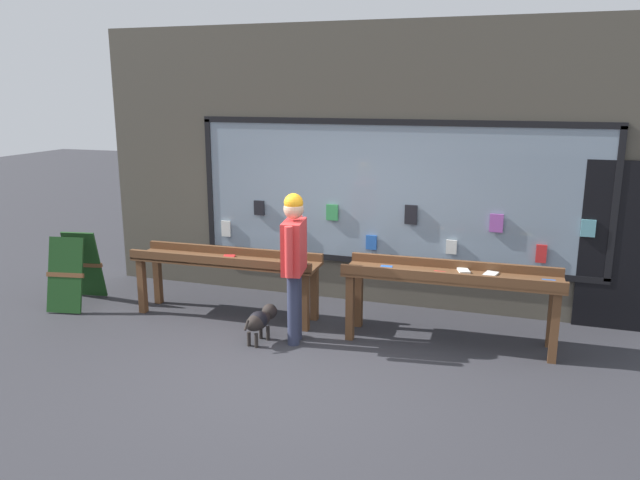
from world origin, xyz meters
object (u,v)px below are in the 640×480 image
(display_table_left, at_px, (226,265))
(sandwich_board_sign, at_px, (75,270))
(small_dog, at_px, (260,320))
(person_browsing, at_px, (294,255))
(display_table_right, at_px, (451,282))

(display_table_left, height_order, sandwich_board_sign, sandwich_board_sign)
(small_dog, bearing_deg, sandwich_board_sign, 91.69)
(display_table_left, relative_size, small_dog, 4.02)
(person_browsing, bearing_deg, display_table_right, -82.78)
(display_table_left, distance_m, display_table_right, 2.87)
(display_table_left, relative_size, display_table_right, 1.00)
(display_table_right, distance_m, small_dog, 2.27)
(display_table_left, distance_m, small_dog, 1.10)
(display_table_left, distance_m, person_browsing, 1.31)
(display_table_left, bearing_deg, small_dog, -41.23)
(display_table_right, relative_size, sandwich_board_sign, 2.53)
(sandwich_board_sign, bearing_deg, person_browsing, -14.84)
(display_table_right, relative_size, small_dog, 4.02)
(display_table_right, bearing_deg, small_dog, -162.49)
(person_browsing, xyz_separation_m, sandwich_board_sign, (-3.32, 0.27, -0.55))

